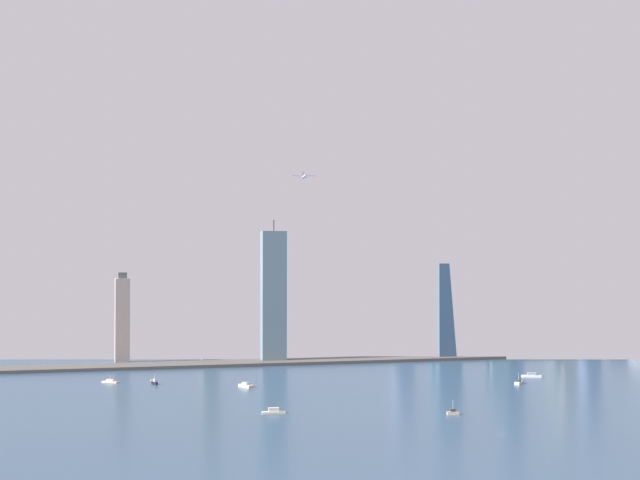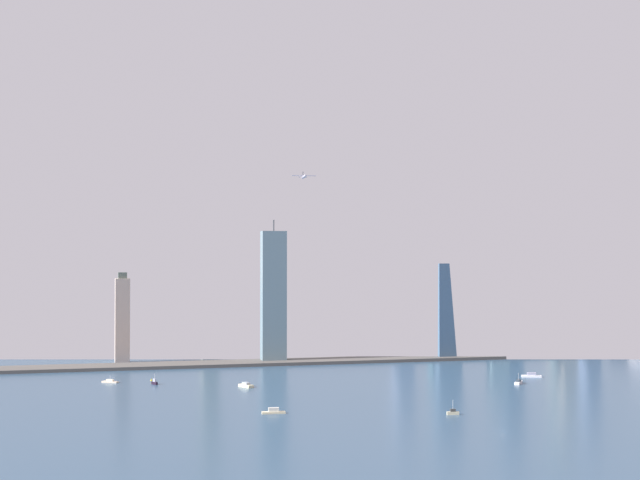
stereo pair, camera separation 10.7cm
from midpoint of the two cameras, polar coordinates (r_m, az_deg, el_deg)
The scene contains 24 objects.
ground_plane at distance 608.42m, azimuth 11.28°, elevation -11.56°, with size 6000.00×6000.00×0.00m, color #2F4B67.
waterfront_pier at distance 983.30m, azimuth 1.02°, elevation -7.49°, with size 810.13×42.76×3.29m, color #57524E.
observation_tower at distance 1113.72m, azimuth 14.39°, elevation 0.59°, with size 46.60×46.60×288.26m.
skyscraper_0 at distance 1110.23m, azimuth 8.06°, elevation -3.91°, with size 12.70×14.41×140.86m.
skyscraper_1 at distance 996.12m, azimuth -12.19°, elevation -4.84°, with size 15.04×23.64×95.43m.
skyscraper_2 at distance 1146.50m, azimuth 11.86°, elevation -3.12°, with size 21.47×16.18×147.50m.
skyscraper_3 at distance 1040.26m, azimuth 11.00°, elevation -5.72°, with size 21.42×13.81×57.92m.
skyscraper_4 at distance 970.67m, azimuth -2.91°, elevation -3.55°, with size 25.93×14.22×150.97m.
skyscraper_5 at distance 1019.89m, azimuth 7.96°, elevation -4.39°, with size 26.66×16.05×120.81m.
skyscraper_6 at distance 1112.82m, azimuth 16.39°, elevation -4.09°, with size 17.72×20.36×109.92m.
skyscraper_7 at distance 1059.54m, azimuth 7.30°, elevation -5.95°, with size 17.53×17.27×42.97m.
skyscraper_8 at distance 1199.70m, azimuth 14.53°, elevation -4.20°, with size 19.90×22.45×97.61m.
skyscraper_9 at distance 1056.64m, azimuth -6.84°, elevation -2.62°, with size 19.19×19.80×169.50m.
skyscraper_10 at distance 1123.28m, azimuth 5.18°, elevation -3.89°, with size 20.53×25.05×116.64m.
skyscraper_11 at distance 1079.20m, azimuth 15.10°, elevation -4.10°, with size 16.90×12.52×110.74m.
boat_0 at distance 663.57m, azimuth 8.25°, elevation -10.56°, with size 8.84×3.71×10.41m.
boat_1 at distance 823.04m, azimuth -10.25°, elevation -8.70°, with size 5.36×6.69×9.61m.
boat_2 at distance 842.50m, azimuth -12.91°, elevation -8.56°, with size 15.09×11.75×6.75m.
boat_3 at distance 881.51m, azimuth 13.00°, elevation -8.20°, with size 18.70×11.49×4.34m.
boat_4 at distance 833.00m, azimuth 12.22°, elevation -8.63°, with size 13.68×16.13×9.66m.
boat_5 at distance 662.87m, azimuth -2.90°, elevation -10.59°, with size 17.19×6.59×4.18m.
boat_6 at distance 796.31m, azimuth -4.62°, elevation -8.99°, with size 11.88×16.05×4.25m.
channel_buoy_0 at distance 848.05m, azimuth -10.43°, elevation -8.53°, with size 1.97×1.97×2.13m, color yellow.
airplane at distance 929.91m, azimuth -1.00°, elevation 3.97°, with size 24.99×24.59×7.48m.
Camera 1 is at (-257.71, -540.05, 110.06)m, focal length 51.51 mm.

